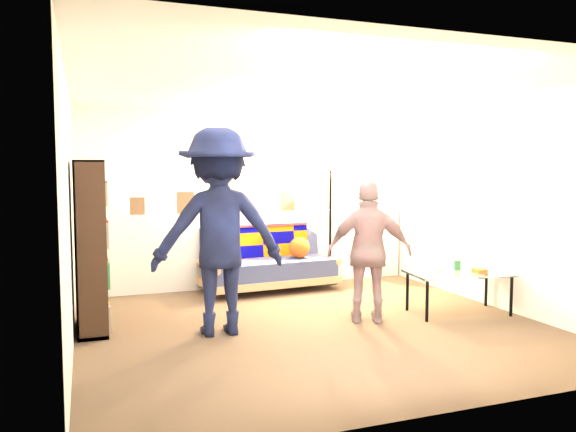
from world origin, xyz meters
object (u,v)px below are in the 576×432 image
at_px(futon_sofa, 269,263).
at_px(person_left, 219,232).
at_px(coffee_table, 459,275).
at_px(person_right, 369,252).
at_px(bookshelf, 90,252).
at_px(floor_lamp, 330,200).

xyz_separation_m(futon_sofa, person_left, (-1.06, -1.72, 0.63)).
distance_m(futon_sofa, coffee_table, 2.45).
height_order(futon_sofa, coffee_table, futon_sofa).
xyz_separation_m(person_left, person_right, (1.53, -0.16, -0.25)).
bearing_deg(coffee_table, person_right, 178.70).
height_order(bookshelf, coffee_table, bookshelf).
height_order(person_left, person_right, person_left).
height_order(futon_sofa, person_right, person_right).
distance_m(bookshelf, person_left, 1.28).
xyz_separation_m(bookshelf, person_left, (1.15, -0.53, 0.21)).
xyz_separation_m(bookshelf, person_right, (2.67, -0.69, -0.04)).
relative_size(bookshelf, floor_lamp, 1.01).
distance_m(floor_lamp, person_left, 2.69).
bearing_deg(person_right, coffee_table, -156.50).
xyz_separation_m(floor_lamp, person_left, (-1.98, -1.81, -0.18)).
bearing_deg(floor_lamp, bookshelf, -157.71).
distance_m(futon_sofa, bookshelf, 2.54).
relative_size(bookshelf, person_left, 0.84).
bearing_deg(floor_lamp, coffee_table, -72.18).
relative_size(bookshelf, person_right, 1.14).
xyz_separation_m(floor_lamp, person_right, (-0.45, -1.97, -0.43)).
distance_m(person_left, person_right, 1.55).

